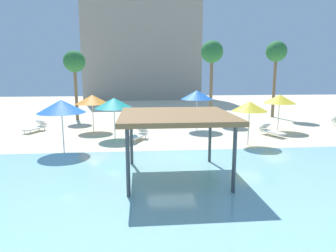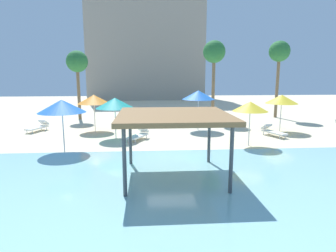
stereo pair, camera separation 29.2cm
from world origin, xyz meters
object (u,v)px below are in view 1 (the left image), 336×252
beach_umbrella_blue_2 (61,106)px  lounge_chair_1 (271,131)px  beach_umbrella_yellow_6 (280,99)px  beach_umbrella_teal_5 (114,103)px  palm_tree_2 (212,54)px  lounge_chair_3 (138,135)px  beach_umbrella_yellow_4 (250,106)px  lounge_chair_4 (36,127)px  palm_tree_1 (276,54)px  beach_umbrella_blue_3 (197,95)px  palm_tree_0 (74,63)px  beach_umbrella_orange_7 (92,99)px  shade_pavilion (176,118)px

beach_umbrella_blue_2 → lounge_chair_1: bearing=13.2°
beach_umbrella_yellow_6 → beach_umbrella_blue_2: bearing=-161.9°
beach_umbrella_teal_5 → palm_tree_2: bearing=39.6°
lounge_chair_3 → lounge_chair_1: bearing=121.4°
beach_umbrella_yellow_4 → lounge_chair_4: beach_umbrella_yellow_4 is taller
palm_tree_1 → beach_umbrella_blue_2: bearing=-146.3°
beach_umbrella_blue_3 → lounge_chair_4: size_ratio=1.48×
lounge_chair_4 → beach_umbrella_blue_3: bearing=110.4°
beach_umbrella_blue_3 → lounge_chair_4: beach_umbrella_blue_3 is taller
palm_tree_0 → beach_umbrella_blue_2: bearing=-81.7°
beach_umbrella_yellow_4 → beach_umbrella_blue_3: bearing=113.3°
palm_tree_2 → beach_umbrella_orange_7: bearing=-157.8°
shade_pavilion → beach_umbrella_blue_3: bearing=74.7°
shade_pavilion → beach_umbrella_blue_2: 7.06m
lounge_chair_3 → palm_tree_2: palm_tree_2 is taller
beach_umbrella_blue_3 → palm_tree_1: size_ratio=0.41×
beach_umbrella_yellow_6 → beach_umbrella_orange_7: 13.49m
beach_umbrella_teal_5 → beach_umbrella_yellow_6: beach_umbrella_yellow_6 is taller
beach_umbrella_blue_2 → beach_umbrella_teal_5: beach_umbrella_blue_2 is taller
beach_umbrella_blue_2 → beach_umbrella_teal_5: 3.97m
beach_umbrella_orange_7 → beach_umbrella_yellow_6: bearing=-4.5°
beach_umbrella_yellow_4 → lounge_chair_4: 14.92m
beach_umbrella_blue_2 → beach_umbrella_yellow_4: 10.41m
palm_tree_2 → palm_tree_1: bearing=13.5°
beach_umbrella_blue_3 → lounge_chair_3: (-4.30, -3.03, -2.26)m
beach_umbrella_yellow_4 → lounge_chair_4: (-13.81, 5.29, -1.96)m
shade_pavilion → beach_umbrella_yellow_4: (4.86, 4.96, -0.17)m
beach_umbrella_blue_3 → palm_tree_0: bearing=149.8°
lounge_chair_1 → palm_tree_2: bearing=-179.7°
beach_umbrella_yellow_6 → lounge_chair_3: (-10.17, -2.10, -2.00)m
beach_umbrella_teal_5 → palm_tree_1: (14.23, 8.01, 3.63)m
beach_umbrella_blue_3 → beach_umbrella_yellow_4: bearing=-66.7°
beach_umbrella_orange_7 → lounge_chair_4: bearing=177.3°
lounge_chair_3 → lounge_chair_4: bearing=-86.4°
beach_umbrella_blue_2 → beach_umbrella_yellow_4: bearing=3.2°
lounge_chair_3 → palm_tree_1: (12.72, 8.62, 5.59)m
shade_pavilion → lounge_chair_4: size_ratio=2.20×
shade_pavilion → palm_tree_2: palm_tree_2 is taller
beach_umbrella_orange_7 → lounge_chair_1: 12.64m
beach_umbrella_teal_5 → lounge_chair_1: 10.62m
shade_pavilion → beach_umbrella_yellow_4: shade_pavilion is taller
beach_umbrella_blue_3 → lounge_chair_3: bearing=-144.8°
palm_tree_1 → palm_tree_0: bearing=179.5°
beach_umbrella_yellow_6 → shade_pavilion: bearing=-133.7°
lounge_chair_3 → lounge_chair_4: same height
beach_umbrella_yellow_4 → lounge_chair_3: 7.00m
palm_tree_0 → palm_tree_2: 12.04m
beach_umbrella_orange_7 → shade_pavilion: bearing=-64.2°
beach_umbrella_orange_7 → palm_tree_0: (-2.32, 5.62, 2.71)m
beach_umbrella_blue_2 → palm_tree_2: bearing=43.1°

